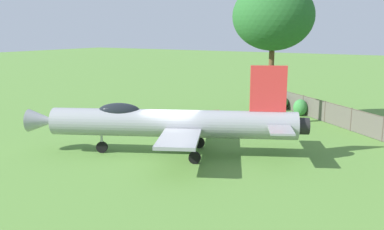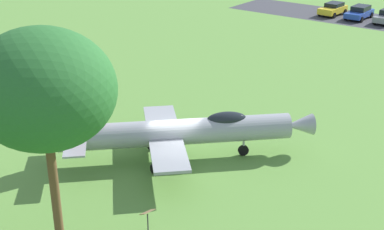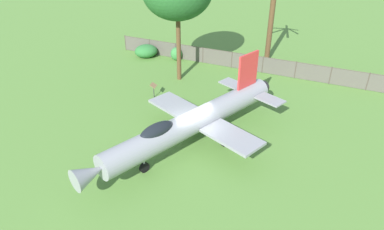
{
  "view_description": "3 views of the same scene",
  "coord_description": "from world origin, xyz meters",
  "views": [
    {
      "loc": [
        11.9,
        -17.64,
        6.39
      ],
      "look_at": [
        1.48,
        -0.52,
        2.35
      ],
      "focal_mm": 39.61,
      "sensor_mm": 36.0,
      "label": 1
    },
    {
      "loc": [
        -8.92,
        24.91,
        13.89
      ],
      "look_at": [
        -0.79,
        -0.38,
        2.64
      ],
      "focal_mm": 50.16,
      "sensor_mm": 36.0,
      "label": 2
    },
    {
      "loc": [
        -5.4,
        -16.89,
        12.8
      ],
      "look_at": [
        -0.44,
        -0.97,
        2.76
      ],
      "focal_mm": 32.95,
      "sensor_mm": 36.0,
      "label": 3
    }
  ],
  "objects": [
    {
      "name": "display_jet",
      "position": [
        -0.32,
        -0.16,
        1.71
      ],
      "size": [
        13.57,
        8.73,
        4.68
      ],
      "rotation": [
        0.0,
        0.0,
        3.59
      ],
      "color": "gray",
      "rests_on": "ground_plane"
    },
    {
      "name": "shrub_near_fence",
      "position": [
        -0.06,
        15.13,
        0.62
      ],
      "size": [
        2.17,
        1.79,
        1.24
      ],
      "color": "#2D7033",
      "rests_on": "ground_plane"
    },
    {
      "name": "ground_plane",
      "position": [
        0.0,
        0.0,
        0.0
      ],
      "size": [
        200.0,
        200.0,
        0.0
      ],
      "primitive_type": "plane",
      "color": "#568438"
    },
    {
      "name": "info_plaque",
      "position": [
        -1.07,
        6.8,
        0.85
      ],
      "size": [
        0.65,
        0.72,
        1.14
      ],
      "color": "#333333",
      "rests_on": "ground_plane"
    },
    {
      "name": "shrub_by_tree",
      "position": [
        2.53,
        13.56,
        0.62
      ],
      "size": [
        1.07,
        1.02,
        1.25
      ],
      "color": "#387F3D",
      "rests_on": "ground_plane"
    },
    {
      "name": "palm_tree",
      "position": [
        10.64,
        10.85,
        4.17
      ],
      "size": [
        3.49,
        4.14,
        7.99
      ],
      "color": "brown",
      "rests_on": "ground_plane"
    },
    {
      "name": "perimeter_fence",
      "position": [
        7.89,
        9.41,
        0.8
      ],
      "size": [
        19.18,
        16.66,
        1.51
      ],
      "rotation": [
        0.0,
        0.0,
        8.71
      ],
      "color": "#4C4238",
      "rests_on": "ground_plane"
    }
  ]
}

